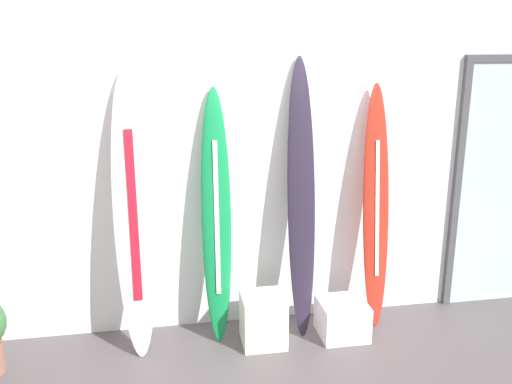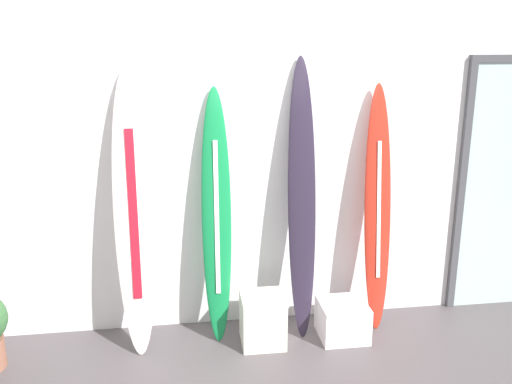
{
  "view_description": "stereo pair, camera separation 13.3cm",
  "coord_description": "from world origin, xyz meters",
  "px_view_note": "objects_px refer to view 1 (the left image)",
  "views": [
    {
      "loc": [
        -0.76,
        -3.09,
        2.35
      ],
      "look_at": [
        -0.03,
        0.95,
        1.21
      ],
      "focal_mm": 39.05,
      "sensor_mm": 36.0,
      "label": 1
    },
    {
      "loc": [
        -0.63,
        -3.11,
        2.35
      ],
      "look_at": [
        -0.03,
        0.95,
        1.21
      ],
      "focal_mm": 39.05,
      "sensor_mm": 36.0,
      "label": 2
    }
  ],
  "objects_px": {
    "surfboard_emerald": "(216,219)",
    "display_block_left": "(342,318)",
    "surfboard_crimson": "(376,210)",
    "surfboard_charcoal": "(301,200)",
    "display_block_center": "(264,319)",
    "surfboard_ivory": "(133,217)"
  },
  "relations": [
    {
      "from": "surfboard_crimson",
      "to": "display_block_left",
      "type": "xyz_separation_m",
      "value": [
        -0.32,
        -0.19,
        -0.84
      ]
    },
    {
      "from": "surfboard_crimson",
      "to": "display_block_left",
      "type": "bearing_deg",
      "value": -148.53
    },
    {
      "from": "surfboard_emerald",
      "to": "surfboard_crimson",
      "type": "height_order",
      "value": "surfboard_crimson"
    },
    {
      "from": "surfboard_crimson",
      "to": "display_block_left",
      "type": "relative_size",
      "value": 5.34
    },
    {
      "from": "surfboard_ivory",
      "to": "display_block_left",
      "type": "height_order",
      "value": "surfboard_ivory"
    },
    {
      "from": "surfboard_charcoal",
      "to": "surfboard_ivory",
      "type": "bearing_deg",
      "value": -178.29
    },
    {
      "from": "display_block_left",
      "to": "surfboard_ivory",
      "type": "bearing_deg",
      "value": 174.61
    },
    {
      "from": "surfboard_emerald",
      "to": "display_block_left",
      "type": "height_order",
      "value": "surfboard_emerald"
    },
    {
      "from": "display_block_left",
      "to": "display_block_center",
      "type": "distance_m",
      "value": 0.65
    },
    {
      "from": "surfboard_charcoal",
      "to": "display_block_center",
      "type": "xyz_separation_m",
      "value": [
        -0.34,
        -0.19,
        -0.91
      ]
    },
    {
      "from": "surfboard_charcoal",
      "to": "display_block_center",
      "type": "relative_size",
      "value": 5.51
    },
    {
      "from": "surfboard_emerald",
      "to": "surfboard_charcoal",
      "type": "distance_m",
      "value": 0.69
    },
    {
      "from": "surfboard_charcoal",
      "to": "surfboard_crimson",
      "type": "relative_size",
      "value": 1.11
    },
    {
      "from": "surfboard_ivory",
      "to": "surfboard_charcoal",
      "type": "relative_size",
      "value": 0.96
    },
    {
      "from": "surfboard_emerald",
      "to": "display_block_center",
      "type": "distance_m",
      "value": 0.88
    },
    {
      "from": "surfboard_emerald",
      "to": "display_block_left",
      "type": "distance_m",
      "value": 1.31
    },
    {
      "from": "surfboard_ivory",
      "to": "surfboard_crimson",
      "type": "distance_m",
      "value": 1.93
    },
    {
      "from": "surfboard_crimson",
      "to": "display_block_center",
      "type": "bearing_deg",
      "value": -168.62
    },
    {
      "from": "surfboard_emerald",
      "to": "surfboard_charcoal",
      "type": "height_order",
      "value": "surfboard_charcoal"
    },
    {
      "from": "surfboard_ivory",
      "to": "display_block_left",
      "type": "distance_m",
      "value": 1.86
    },
    {
      "from": "surfboard_crimson",
      "to": "display_block_center",
      "type": "relative_size",
      "value": 4.98
    },
    {
      "from": "surfboard_ivory",
      "to": "surfboard_crimson",
      "type": "relative_size",
      "value": 1.07
    }
  ]
}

